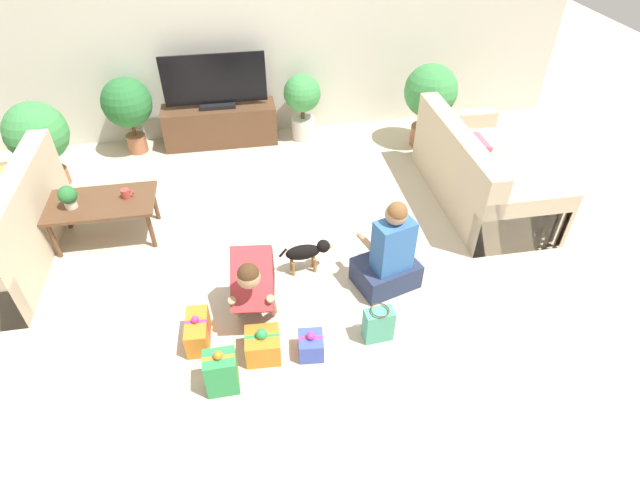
# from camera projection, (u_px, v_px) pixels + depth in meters

# --- Properties ---
(ground_plane) EXTENTS (16.00, 16.00, 0.00)m
(ground_plane) POSITION_uv_depth(u_px,v_px,m) (263.00, 258.00, 4.75)
(ground_plane) COLOR beige
(wall_back) EXTENTS (8.40, 0.06, 2.60)m
(wall_back) POSITION_uv_depth(u_px,v_px,m) (237.00, 31.00, 5.92)
(wall_back) COLOR beige
(wall_back) RESTS_ON ground_plane
(sofa_right) EXTENTS (0.93, 1.87, 0.85)m
(sofa_right) POSITION_uv_depth(u_px,v_px,m) (479.00, 176.00, 5.32)
(sofa_right) COLOR #C6B293
(sofa_right) RESTS_ON ground_plane
(coffee_table) EXTENTS (1.00, 0.58, 0.43)m
(coffee_table) POSITION_uv_depth(u_px,v_px,m) (102.00, 206.00, 4.76)
(coffee_table) COLOR brown
(coffee_table) RESTS_ON ground_plane
(tv_console) EXTENTS (1.40, 0.41, 0.49)m
(tv_console) POSITION_uv_depth(u_px,v_px,m) (221.00, 125.00, 6.34)
(tv_console) COLOR brown
(tv_console) RESTS_ON ground_plane
(tv) EXTENTS (1.24, 0.20, 0.65)m
(tv) POSITION_uv_depth(u_px,v_px,m) (215.00, 84.00, 6.00)
(tv) COLOR black
(tv) RESTS_ON tv_console
(potted_plant_back_right) EXTENTS (0.47, 0.47, 0.85)m
(potted_plant_back_right) POSITION_uv_depth(u_px,v_px,m) (302.00, 100.00, 6.26)
(potted_plant_back_right) COLOR beige
(potted_plant_back_right) RESTS_ON ground_plane
(potted_plant_corner_right) EXTENTS (0.64, 0.64, 1.03)m
(potted_plant_corner_right) POSITION_uv_depth(u_px,v_px,m) (430.00, 96.00, 6.05)
(potted_plant_corner_right) COLOR #A36042
(potted_plant_corner_right) RESTS_ON ground_plane
(potted_plant_back_left) EXTENTS (0.59, 0.59, 0.94)m
(potted_plant_back_left) POSITION_uv_depth(u_px,v_px,m) (127.00, 105.00, 5.92)
(potted_plant_back_left) COLOR #A36042
(potted_plant_back_left) RESTS_ON ground_plane
(potted_plant_corner_left) EXTENTS (0.65, 0.65, 0.98)m
(potted_plant_corner_left) POSITION_uv_depth(u_px,v_px,m) (37.00, 136.00, 5.34)
(potted_plant_corner_left) COLOR #A36042
(potted_plant_corner_left) RESTS_ON ground_plane
(person_kneeling) EXTENTS (0.40, 0.81, 0.77)m
(person_kneeling) POSITION_uv_depth(u_px,v_px,m) (254.00, 281.00, 4.04)
(person_kneeling) COLOR #23232D
(person_kneeling) RESTS_ON ground_plane
(person_sitting) EXTENTS (0.61, 0.57, 0.91)m
(person_sitting) POSITION_uv_depth(u_px,v_px,m) (389.00, 257.00, 4.27)
(person_sitting) COLOR #283351
(person_sitting) RESTS_ON ground_plane
(dog) EXTENTS (0.48, 0.15, 0.32)m
(dog) POSITION_uv_depth(u_px,v_px,m) (308.00, 252.00, 4.49)
(dog) COLOR black
(dog) RESTS_ON ground_plane
(gift_box_a) EXTENTS (0.21, 0.22, 0.24)m
(gift_box_a) POSITION_uv_depth(u_px,v_px,m) (311.00, 345.00, 3.83)
(gift_box_a) COLOR #3D51BC
(gift_box_a) RESTS_ON ground_plane
(gift_box_b) EXTENTS (0.23, 0.19, 0.40)m
(gift_box_b) POSITION_uv_depth(u_px,v_px,m) (221.00, 372.00, 3.55)
(gift_box_b) COLOR #2D934C
(gift_box_b) RESTS_ON ground_plane
(gift_box_c) EXTENTS (0.18, 0.36, 0.29)m
(gift_box_c) POSITION_uv_depth(u_px,v_px,m) (198.00, 331.00, 3.91)
(gift_box_c) COLOR orange
(gift_box_c) RESTS_ON ground_plane
(gift_box_d) EXTENTS (0.27, 0.27, 0.29)m
(gift_box_d) POSITION_uv_depth(u_px,v_px,m) (263.00, 345.00, 3.81)
(gift_box_d) COLOR orange
(gift_box_d) RESTS_ON ground_plane
(gift_bag_a) EXTENTS (0.24, 0.16, 0.32)m
(gift_bag_a) POSITION_uv_depth(u_px,v_px,m) (378.00, 324.00, 3.92)
(gift_bag_a) COLOR #4CA384
(gift_bag_a) RESTS_ON ground_plane
(mug) EXTENTS (0.12, 0.08, 0.09)m
(mug) POSITION_uv_depth(u_px,v_px,m) (126.00, 194.00, 4.75)
(mug) COLOR #B23D38
(mug) RESTS_ON coffee_table
(tabletop_plant) EXTENTS (0.17, 0.17, 0.22)m
(tabletop_plant) POSITION_uv_depth(u_px,v_px,m) (68.00, 196.00, 4.58)
(tabletop_plant) COLOR beige
(tabletop_plant) RESTS_ON coffee_table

